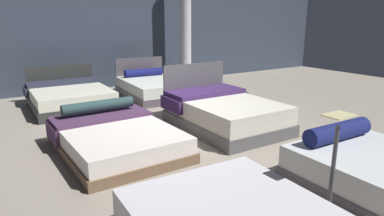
{
  "coord_description": "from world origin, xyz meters",
  "views": [
    {
      "loc": [
        -2.73,
        -4.87,
        1.97
      ],
      "look_at": [
        0.21,
        -0.28,
        0.53
      ],
      "focal_mm": 31.92,
      "sensor_mm": 36.0,
      "label": 1
    }
  ],
  "objects_px": {
    "bed_3": "(223,112)",
    "bed_4": "(70,97)",
    "bed_5": "(154,88)",
    "support_pillar": "(185,26)",
    "bed_2": "(116,138)",
    "price_sign": "(331,183)"
  },
  "relations": [
    {
      "from": "bed_2",
      "to": "bed_5",
      "type": "relative_size",
      "value": 1.0
    },
    {
      "from": "bed_2",
      "to": "bed_4",
      "type": "height_order",
      "value": "bed_4"
    },
    {
      "from": "bed_2",
      "to": "bed_3",
      "type": "height_order",
      "value": "bed_3"
    },
    {
      "from": "bed_5",
      "to": "support_pillar",
      "type": "xyz_separation_m",
      "value": [
        1.65,
        1.09,
        1.52
      ]
    },
    {
      "from": "bed_3",
      "to": "bed_4",
      "type": "xyz_separation_m",
      "value": [
        -2.03,
        3.02,
        -0.05
      ]
    },
    {
      "from": "bed_5",
      "to": "bed_2",
      "type": "bearing_deg",
      "value": -122.02
    },
    {
      "from": "support_pillar",
      "to": "bed_5",
      "type": "bearing_deg",
      "value": -146.42
    },
    {
      "from": "price_sign",
      "to": "support_pillar",
      "type": "height_order",
      "value": "support_pillar"
    },
    {
      "from": "bed_3",
      "to": "bed_4",
      "type": "distance_m",
      "value": 3.64
    },
    {
      "from": "bed_3",
      "to": "bed_5",
      "type": "xyz_separation_m",
      "value": [
        0.07,
        3.03,
        -0.05
      ]
    },
    {
      "from": "bed_3",
      "to": "support_pillar",
      "type": "distance_m",
      "value": 4.7
    },
    {
      "from": "bed_2",
      "to": "bed_4",
      "type": "bearing_deg",
      "value": 87.64
    },
    {
      "from": "bed_4",
      "to": "bed_2",
      "type": "bearing_deg",
      "value": -89.82
    },
    {
      "from": "bed_3",
      "to": "bed_5",
      "type": "height_order",
      "value": "bed_3"
    },
    {
      "from": "bed_2",
      "to": "price_sign",
      "type": "xyz_separation_m",
      "value": [
        1.06,
        -2.97,
        0.23
      ]
    },
    {
      "from": "bed_2",
      "to": "bed_5",
      "type": "xyz_separation_m",
      "value": [
        2.16,
        3.07,
        0.03
      ]
    },
    {
      "from": "bed_3",
      "to": "bed_4",
      "type": "relative_size",
      "value": 1.07
    },
    {
      "from": "bed_5",
      "to": "support_pillar",
      "type": "relative_size",
      "value": 0.61
    },
    {
      "from": "bed_2",
      "to": "price_sign",
      "type": "relative_size",
      "value": 1.92
    },
    {
      "from": "bed_3",
      "to": "support_pillar",
      "type": "xyz_separation_m",
      "value": [
        1.72,
        4.12,
        1.46
      ]
    },
    {
      "from": "bed_4",
      "to": "support_pillar",
      "type": "distance_m",
      "value": 4.19
    },
    {
      "from": "bed_2",
      "to": "price_sign",
      "type": "bearing_deg",
      "value": -71.56
    }
  ]
}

